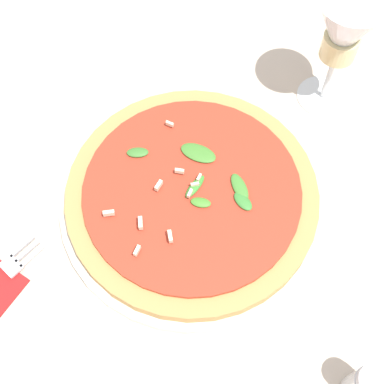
# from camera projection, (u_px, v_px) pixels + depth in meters

# --- Properties ---
(ground_plane) EXTENTS (6.00, 6.00, 0.00)m
(ground_plane) POSITION_uv_depth(u_px,v_px,m) (193.00, 177.00, 0.69)
(ground_plane) COLOR beige
(pizza_arugula_main) EXTENTS (0.33, 0.33, 0.05)m
(pizza_arugula_main) POSITION_uv_depth(u_px,v_px,m) (192.00, 197.00, 0.66)
(pizza_arugula_main) COLOR silver
(pizza_arugula_main) RESTS_ON ground_plane
(wine_glass) EXTENTS (0.08, 0.08, 0.17)m
(wine_glass) POSITION_uv_depth(u_px,v_px,m) (344.00, 34.00, 0.64)
(wine_glass) COLOR white
(wine_glass) RESTS_ON ground_plane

